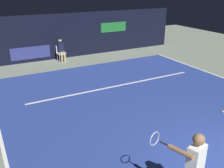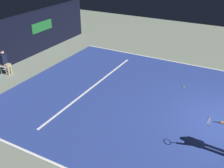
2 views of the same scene
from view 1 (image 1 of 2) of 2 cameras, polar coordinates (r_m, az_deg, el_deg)
The scene contains 8 objects.
ground_plane at distance 9.80m, azimuth 6.30°, elevation -4.02°, with size 29.18×29.18×0.00m, color gray.
court_surface at distance 9.80m, azimuth 6.31°, elevation -3.98°, with size 10.05×10.41×0.01m, color navy.
line_sideline_right at distance 8.36m, azimuth -23.75°, elevation -10.58°, with size 0.10×10.41×0.01m, color white.
line_service at distance 11.21m, azimuth 1.08°, elevation -0.43°, with size 7.84×0.10×0.01m, color white.
back_wall at distance 15.88m, azimuth -9.18°, elevation 10.69°, with size 14.27×0.33×2.60m.
tennis_player at distance 5.25m, azimuth 17.66°, elevation -17.35°, with size 0.82×0.92×1.73m.
line_judge_on_chair at distance 15.01m, azimuth -11.32°, elevation 7.52°, with size 0.48×0.56×1.32m.
tennis_ball at distance 9.74m, azimuth 23.49°, elevation -5.68°, with size 0.07×0.07×0.07m, color #CCE033.
Camera 1 is at (-5.11, -3.03, 4.20)m, focal length 40.94 mm.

